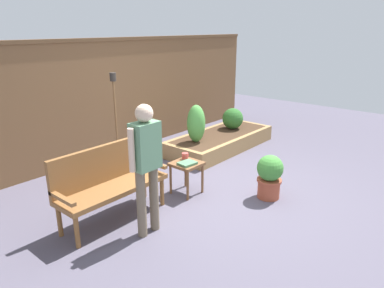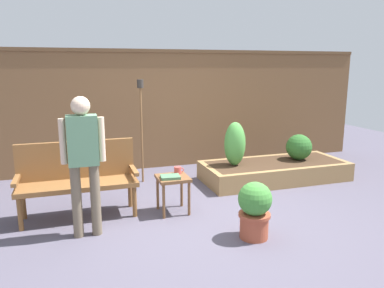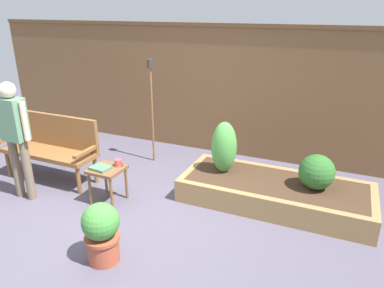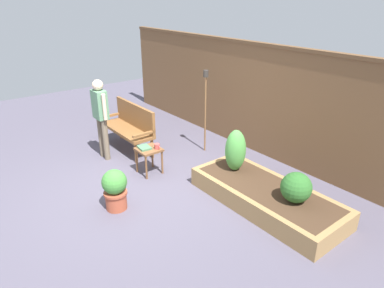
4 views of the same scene
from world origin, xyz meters
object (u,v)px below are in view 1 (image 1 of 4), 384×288
(side_table, at_px, (187,168))
(shrub_near_bench, at_px, (196,124))
(garden_bench, at_px, (108,178))
(book_on_table, at_px, (187,163))
(person_by_bench, at_px, (146,159))
(shrub_far_corner, at_px, (233,119))
(tiki_torch, at_px, (115,106))
(cup_on_table, at_px, (185,156))
(potted_boxwood, at_px, (270,175))

(side_table, distance_m, shrub_near_bench, 1.56)
(garden_bench, relative_size, book_on_table, 6.01)
(book_on_table, relative_size, person_by_bench, 0.15)
(side_table, distance_m, shrub_far_corner, 2.61)
(book_on_table, bearing_deg, tiki_torch, 99.72)
(book_on_table, bearing_deg, shrub_near_bench, 41.95)
(side_table, relative_size, cup_on_table, 3.67)
(side_table, distance_m, book_on_table, 0.13)
(cup_on_table, bearing_deg, side_table, -131.62)
(potted_boxwood, bearing_deg, person_by_bench, 159.97)
(tiki_torch, bearing_deg, shrub_far_corner, -11.68)
(side_table, bearing_deg, cup_on_table, 48.38)
(book_on_table, height_order, shrub_far_corner, shrub_far_corner)
(cup_on_table, distance_m, potted_boxwood, 1.25)
(book_on_table, xyz_separation_m, shrub_far_corner, (2.51, 0.93, 0.02))
(side_table, bearing_deg, potted_boxwood, -56.58)
(shrub_near_bench, xyz_separation_m, shrub_far_corner, (1.19, 0.00, -0.13))
(garden_bench, height_order, potted_boxwood, garden_bench)
(side_table, xyz_separation_m, tiki_torch, (-0.13, 1.41, 0.75))
(book_on_table, bearing_deg, shrub_far_corner, 26.99)
(cup_on_table, xyz_separation_m, shrub_near_bench, (1.16, 0.76, 0.12))
(person_by_bench, bearing_deg, side_table, 18.07)
(side_table, bearing_deg, person_by_bench, -161.93)
(person_by_bench, bearing_deg, cup_on_table, 21.50)
(cup_on_table, bearing_deg, garden_bench, 172.16)
(cup_on_table, height_order, shrub_far_corner, shrub_far_corner)
(garden_bench, bearing_deg, cup_on_table, -7.84)
(cup_on_table, height_order, potted_boxwood, potted_boxwood)
(book_on_table, relative_size, shrub_near_bench, 0.34)
(shrub_far_corner, height_order, tiki_torch, tiki_torch)
(shrub_near_bench, distance_m, tiki_torch, 1.57)
(shrub_near_bench, height_order, tiki_torch, tiki_torch)
(tiki_torch, bearing_deg, side_table, -84.77)
(shrub_far_corner, distance_m, tiki_torch, 2.72)
(cup_on_table, xyz_separation_m, book_on_table, (-0.15, -0.17, -0.03))
(cup_on_table, relative_size, person_by_bench, 0.08)
(tiki_torch, bearing_deg, potted_boxwood, -71.94)
(garden_bench, bearing_deg, shrub_near_bench, 13.63)
(garden_bench, relative_size, tiki_torch, 0.87)
(garden_bench, relative_size, side_table, 3.00)
(garden_bench, xyz_separation_m, person_by_bench, (0.07, -0.64, 0.39))
(side_table, xyz_separation_m, shrub_near_bench, (1.27, 0.87, 0.25))
(tiki_torch, bearing_deg, cup_on_table, -79.94)
(shrub_near_bench, relative_size, tiki_torch, 0.42)
(book_on_table, xyz_separation_m, shrub_near_bench, (1.31, 0.93, 0.15))
(person_by_bench, bearing_deg, book_on_table, 15.97)
(shrub_near_bench, relative_size, person_by_bench, 0.45)
(shrub_far_corner, bearing_deg, potted_boxwood, -134.07)
(book_on_table, bearing_deg, garden_bench, 169.35)
(book_on_table, bearing_deg, side_table, 56.25)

